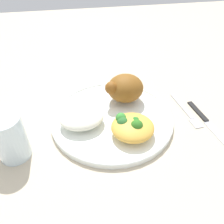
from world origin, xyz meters
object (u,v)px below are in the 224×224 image
object	(u,v)px
mac_cheese_with_broccoli	(132,126)
fork	(186,111)
plate	(112,117)
water_glass	(10,138)
rice_pile	(82,117)
roasted_chicken	(125,88)
knife	(207,121)

from	to	relation	value
mac_cheese_with_broccoli	fork	world-z (taller)	mac_cheese_with_broccoli
plate	fork	distance (m)	0.19
fork	plate	bearing A→B (deg)	-2.32
fork	water_glass	world-z (taller)	water_glass
plate	mac_cheese_with_broccoli	world-z (taller)	mac_cheese_with_broccoli
rice_pile	mac_cheese_with_broccoli	xyz separation A→B (m)	(-0.11, 0.05, 0.00)
water_glass	plate	bearing A→B (deg)	-162.45
mac_cheese_with_broccoli	water_glass	world-z (taller)	water_glass
roasted_chicken	fork	xyz separation A→B (m)	(-0.15, 0.07, -0.05)
plate	roasted_chicken	bearing A→B (deg)	-127.53
fork	rice_pile	bearing A→B (deg)	0.84
plate	mac_cheese_with_broccoli	distance (m)	0.08
rice_pile	knife	size ratio (longest dim) A/B	0.54
roasted_chicken	mac_cheese_with_broccoli	distance (m)	0.13
mac_cheese_with_broccoli	knife	size ratio (longest dim) A/B	0.50
roasted_chicken	water_glass	world-z (taller)	water_glass
plate	water_glass	bearing A→B (deg)	17.55
fork	mac_cheese_with_broccoli	bearing A→B (deg)	19.69
plate	rice_pile	bearing A→B (deg)	9.08
mac_cheese_with_broccoli	roasted_chicken	bearing A→B (deg)	-95.92
plate	mac_cheese_with_broccoli	bearing A→B (deg)	115.52
plate	fork	world-z (taller)	plate
fork	knife	world-z (taller)	knife
plate	rice_pile	size ratio (longest dim) A/B	2.86
plate	fork	size ratio (longest dim) A/B	2.08
rice_pile	knife	xyz separation A→B (m)	(-0.30, 0.04, -0.03)
water_glass	mac_cheese_with_broccoli	bearing A→B (deg)	-179.37
roasted_chicken	rice_pile	distance (m)	0.14
roasted_chicken	water_glass	xyz separation A→B (m)	(0.26, 0.13, -0.00)
rice_pile	water_glass	world-z (taller)	water_glass
knife	roasted_chicken	bearing A→B (deg)	-30.83
rice_pile	water_glass	size ratio (longest dim) A/B	1.05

